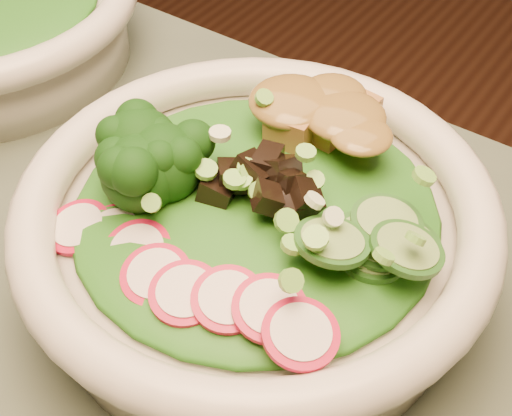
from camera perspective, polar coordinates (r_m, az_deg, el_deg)
The scene contains 9 objects.
salad_bowl at distance 0.41m, azimuth 0.00°, elevation -1.95°, with size 0.27×0.27×0.07m.
lettuce_bed at distance 0.39m, azimuth 0.00°, elevation 0.10°, with size 0.20×0.20×0.02m, color #1B5D13.
broccoli_florets at distance 0.41m, azimuth -7.86°, elevation 4.62°, with size 0.08×0.07×0.04m, color black, non-canonical shape.
radish_slices at distance 0.35m, azimuth -5.01°, elevation -6.34°, with size 0.11×0.04×0.02m, color #B30D32, non-canonical shape.
cucumber_slices at distance 0.36m, azimuth 8.82°, elevation -2.34°, with size 0.07×0.07×0.04m, color #80A35A, non-canonical shape.
mushroom_heap at distance 0.39m, azimuth 0.89°, elevation 2.65°, with size 0.07×0.07×0.04m, color black, non-canonical shape.
tofu_cubes at distance 0.43m, azimuth 4.46°, elevation 6.44°, with size 0.09×0.06×0.04m, color #9F6D35, non-canonical shape.
peanut_sauce at distance 0.42m, azimuth 4.56°, elevation 7.83°, with size 0.07×0.06×0.02m, color brown.
scallion_garnish at distance 0.38m, azimuth 0.00°, elevation 2.67°, with size 0.19×0.19×0.02m, color #73C144, non-canonical shape.
Camera 1 is at (0.27, -0.03, 1.09)m, focal length 50.00 mm.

